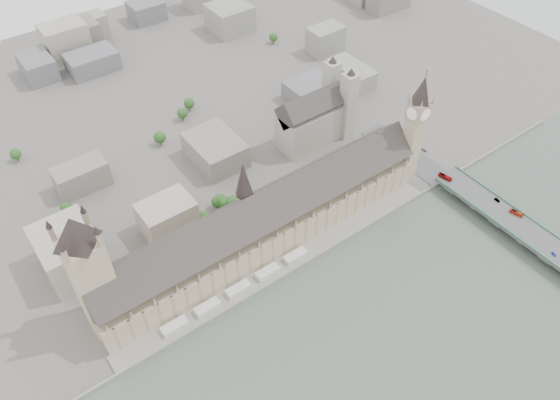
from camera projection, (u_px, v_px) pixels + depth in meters
ground at (279, 260)px, 401.84m from camera, size 900.00×900.00×0.00m
embankment_wall at (291, 271)px, 392.26m from camera, size 600.00×1.50×3.00m
river_terrace at (285, 265)px, 396.87m from camera, size 270.00×15.00×2.00m
terrace_tents at (238, 289)px, 378.29m from camera, size 118.00×7.00×4.00m
palace_of_westminster at (263, 223)px, 396.92m from camera, size 265.00×40.73×55.44m
elizabeth_tower at (416, 123)px, 422.92m from camera, size 17.00×17.00×107.50m
victoria_tower at (89, 269)px, 326.41m from camera, size 30.00×30.00×100.00m
central_tower at (244, 189)px, 371.34m from camera, size 13.00×13.00×48.00m
westminster_bridge at (517, 229)px, 416.31m from camera, size 25.00×325.00×10.25m
westminster_abbey at (316, 116)px, 484.38m from camera, size 68.00×36.00×64.00m
city_skyline_inland at (129, 87)px, 527.44m from camera, size 720.00×360.00×38.00m
park_trees at (223, 211)px, 426.39m from camera, size 110.00×30.00×15.00m
red_bus_north at (445, 177)px, 447.70m from camera, size 5.42×12.10×3.28m
red_bus_south at (516, 213)px, 419.07m from camera, size 4.96×10.83×2.94m
car_blue at (554, 254)px, 391.34m from camera, size 2.57×4.55×1.46m
car_silver at (497, 200)px, 429.92m from camera, size 1.78×4.85×1.59m
car_approach at (424, 150)px, 472.84m from camera, size 3.01×5.89×1.64m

